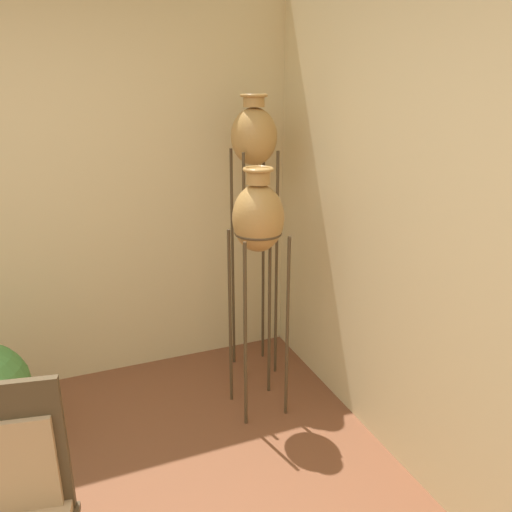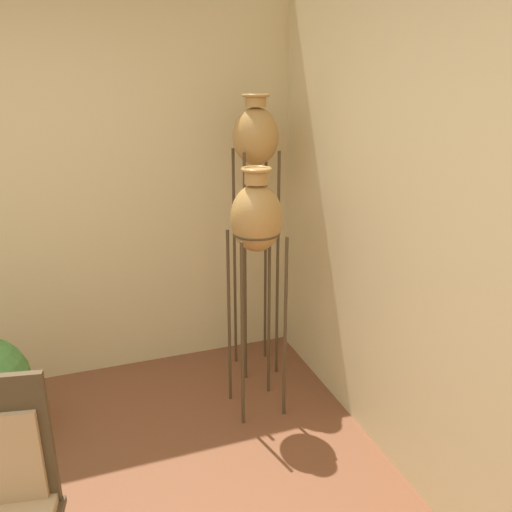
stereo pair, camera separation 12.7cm
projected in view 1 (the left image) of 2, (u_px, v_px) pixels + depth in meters
name	position (u px, v px, depth m)	size (l,w,h in m)	color
wall_right	(506.00, 250.00, 1.95)	(0.06, 8.01, 2.70)	beige
vase_stand_tall	(254.00, 145.00, 3.18)	(0.30, 0.30, 1.92)	#473823
vase_stand_medium	(258.00, 222.00, 2.84)	(0.30, 0.30, 1.54)	#473823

